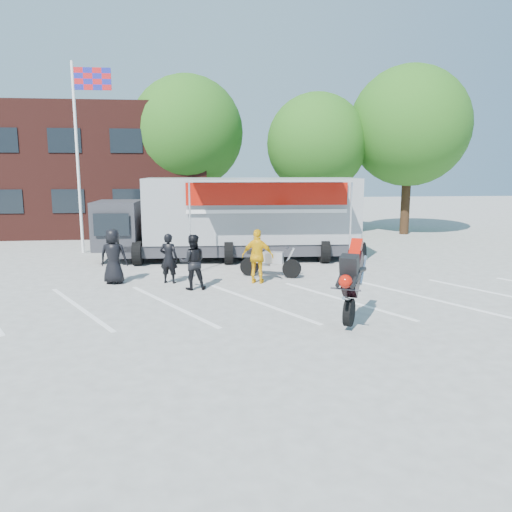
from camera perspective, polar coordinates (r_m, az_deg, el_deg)
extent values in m
plane|color=#A8A9A3|center=(12.85, -0.03, -6.52)|extent=(100.00, 100.00, 0.00)
cube|color=white|center=(13.80, -0.49, -5.32)|extent=(18.09, 13.33, 0.01)
cube|color=#421A15|center=(31.45, -22.61, 8.99)|extent=(18.00, 8.00, 7.00)
cylinder|color=white|center=(22.83, -19.72, 10.32)|extent=(0.12, 0.12, 8.00)
cube|color=red|center=(22.95, -18.18, 18.69)|extent=(1.50, 0.04, 0.90)
cylinder|color=#382314|center=(28.32, -7.69, 5.82)|extent=(0.50, 0.50, 3.24)
sphere|color=#2A5715|center=(28.31, -7.88, 13.84)|extent=(6.12, 6.12, 6.12)
cylinder|color=#382314|center=(28.06, 6.78, 5.43)|extent=(0.50, 0.50, 2.88)
sphere|color=#2A5715|center=(28.00, 6.94, 12.63)|extent=(5.44, 5.44, 5.44)
cylinder|color=#382314|center=(29.11, 16.70, 5.78)|extent=(0.50, 0.50, 3.42)
sphere|color=#2A5715|center=(29.13, 17.13, 14.00)|extent=(6.46, 6.46, 6.46)
imported|color=black|center=(16.50, -15.98, -0.04)|extent=(0.93, 0.68, 1.77)
imported|color=black|center=(16.18, -9.94, -0.27)|extent=(0.68, 0.54, 1.61)
imported|color=black|center=(15.24, -7.27, -0.69)|extent=(0.87, 0.70, 1.69)
imported|color=yellow|center=(15.93, 0.19, -0.04)|extent=(1.10, 0.72, 1.75)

